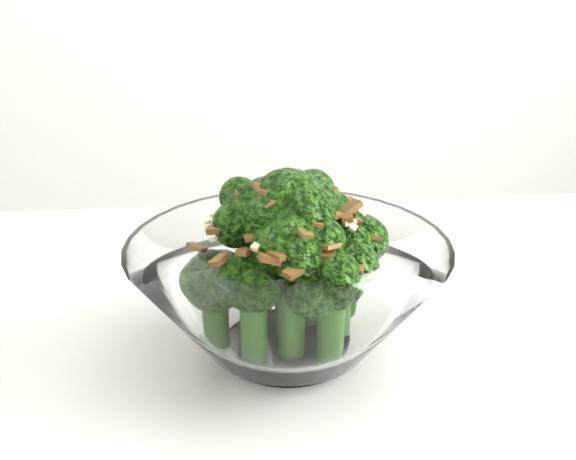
{
  "coord_description": "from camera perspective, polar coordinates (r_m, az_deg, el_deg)",
  "views": [
    {
      "loc": [
        0.01,
        -0.39,
        1.03
      ],
      "look_at": [
        0.05,
        0.06,
        0.84
      ],
      "focal_mm": 50.0,
      "sensor_mm": 36.0,
      "label": 1
    }
  ],
  "objects": [
    {
      "name": "broccoli_dish",
      "position": [
        0.51,
        0.06,
        -3.92
      ],
      "size": [
        0.2,
        0.2,
        0.13
      ],
      "color": "white",
      "rests_on": "table"
    }
  ]
}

